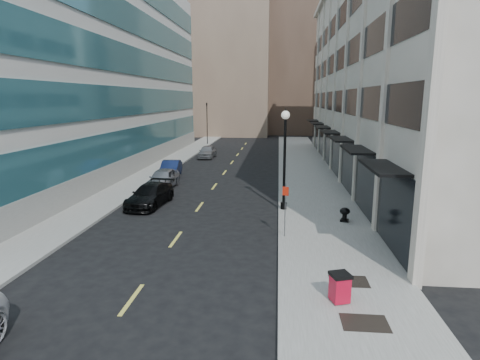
% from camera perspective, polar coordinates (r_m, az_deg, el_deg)
% --- Properties ---
extents(ground, '(160.00, 160.00, 0.00)m').
position_cam_1_polar(ground, '(13.22, -18.33, -19.91)').
color(ground, black).
rests_on(ground, ground).
extents(sidewalk_right, '(5.00, 80.00, 0.15)m').
position_cam_1_polar(sidewalk_right, '(31.07, 10.12, -1.05)').
color(sidewalk_right, gray).
rests_on(sidewalk_right, ground).
extents(sidewalk_left, '(3.00, 80.00, 0.15)m').
position_cam_1_polar(sidewalk_left, '(33.00, -14.88, -0.53)').
color(sidewalk_left, gray).
rests_on(sidewalk_left, ground).
extents(building_right, '(15.30, 46.50, 18.25)m').
position_cam_1_polar(building_right, '(39.18, 24.07, 13.86)').
color(building_right, beige).
rests_on(building_right, ground).
extents(building_left, '(16.14, 46.00, 20.00)m').
position_cam_1_polar(building_left, '(42.79, -24.60, 14.88)').
color(building_left, beige).
rests_on(building_left, ground).
extents(skyline_tan_near, '(14.00, 18.00, 28.00)m').
position_cam_1_polar(skyline_tan_near, '(79.07, -1.07, 16.83)').
color(skyline_tan_near, '#826B55').
rests_on(skyline_tan_near, ground).
extents(skyline_brown, '(12.00, 16.00, 34.00)m').
position_cam_1_polar(skyline_brown, '(82.92, 7.98, 18.56)').
color(skyline_brown, brown).
rests_on(skyline_brown, ground).
extents(skyline_tan_far, '(12.00, 14.00, 22.00)m').
position_cam_1_polar(skyline_tan_far, '(90.33, -6.83, 14.19)').
color(skyline_tan_far, '#826B55').
rests_on(skyline_tan_far, ground).
extents(skyline_stone, '(10.00, 14.00, 20.00)m').
position_cam_1_polar(skyline_stone, '(77.41, 15.64, 13.56)').
color(skyline_stone, beige).
rests_on(skyline_stone, ground).
extents(grate_mid, '(1.40, 1.00, 0.01)m').
position_cam_1_polar(grate_mid, '(13.31, 17.32, -18.81)').
color(grate_mid, black).
rests_on(grate_mid, sidewalk_right).
extents(grate_far, '(1.40, 1.00, 0.01)m').
position_cam_1_polar(grate_far, '(15.75, 15.23, -13.72)').
color(grate_far, black).
rests_on(grate_far, sidewalk_right).
extents(road_centerline, '(0.15, 68.20, 0.01)m').
position_cam_1_polar(road_centerline, '(28.49, -4.62, -2.20)').
color(road_centerline, '#D8CC4C').
rests_on(road_centerline, ground).
extents(traffic_signal, '(0.66, 0.66, 6.98)m').
position_cam_1_polar(traffic_signal, '(59.16, -4.75, 10.52)').
color(traffic_signal, black).
rests_on(traffic_signal, ground).
extents(car_black_pickup, '(2.38, 4.92, 1.38)m').
position_cam_1_polar(car_black_pickup, '(26.27, -12.68, -2.10)').
color(car_black_pickup, black).
rests_on(car_black_pickup, ground).
extents(car_silver_sedan, '(1.86, 4.47, 1.51)m').
position_cam_1_polar(car_silver_sedan, '(31.03, -10.90, 0.19)').
color(car_silver_sedan, gray).
rests_on(car_silver_sedan, ground).
extents(car_blue_sedan, '(1.89, 4.35, 1.39)m').
position_cam_1_polar(car_blue_sedan, '(35.65, -9.83, 1.59)').
color(car_blue_sedan, '#13204A').
rests_on(car_blue_sedan, ground).
extents(car_grey_sedan, '(1.79, 4.29, 1.45)m').
position_cam_1_polar(car_grey_sedan, '(46.35, -4.67, 4.05)').
color(car_grey_sedan, gray).
rests_on(car_grey_sedan, ground).
extents(trash_bin, '(0.78, 0.78, 1.00)m').
position_cam_1_polar(trash_bin, '(14.03, 14.01, -14.49)').
color(trash_bin, red).
rests_on(trash_bin, sidewalk_right).
extents(lamppost, '(0.50, 0.50, 6.05)m').
position_cam_1_polar(lamppost, '(23.90, 6.38, 4.11)').
color(lamppost, black).
rests_on(lamppost, sidewalk_right).
extents(sign_post, '(0.29, 0.16, 2.66)m').
position_cam_1_polar(sign_post, '(19.39, 6.46, -3.25)').
color(sign_post, slate).
rests_on(sign_post, sidewalk_right).
extents(urn_planter, '(0.55, 0.55, 0.77)m').
position_cam_1_polar(urn_planter, '(22.66, 14.68, -4.58)').
color(urn_planter, black).
rests_on(urn_planter, sidewalk_right).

